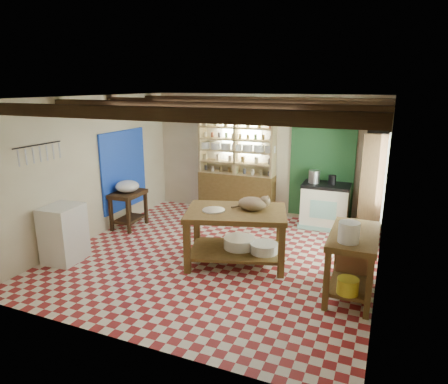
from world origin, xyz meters
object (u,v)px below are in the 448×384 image
at_px(stove, 325,206).
at_px(white_cabinet, 64,234).
at_px(work_table, 236,237).
at_px(cat, 252,204).
at_px(right_counter, 352,264).
at_px(prep_table, 129,210).

relative_size(stove, white_cabinet, 0.99).
height_order(work_table, cat, cat).
relative_size(work_table, right_counter, 1.26).
distance_m(right_counter, cat, 1.73).
relative_size(prep_table, right_counter, 0.60).
height_order(prep_table, white_cabinet, white_cabinet).
bearing_deg(white_cabinet, stove, 37.45).
bearing_deg(cat, stove, 41.83).
distance_m(prep_table, right_counter, 4.50).
height_order(work_table, prep_table, work_table).
xyz_separation_m(white_cabinet, right_counter, (4.40, 0.68, -0.02)).
bearing_deg(prep_table, work_table, -17.54).
bearing_deg(white_cabinet, prep_table, 84.98).
bearing_deg(stove, cat, -112.49).
height_order(prep_table, cat, cat).
bearing_deg(stove, prep_table, -158.38).
bearing_deg(white_cabinet, cat, 17.48).
bearing_deg(right_counter, stove, 106.25).
bearing_deg(cat, work_table, -178.69).
distance_m(prep_table, white_cabinet, 1.72).
relative_size(stove, prep_table, 1.25).
bearing_deg(right_counter, cat, 163.99).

